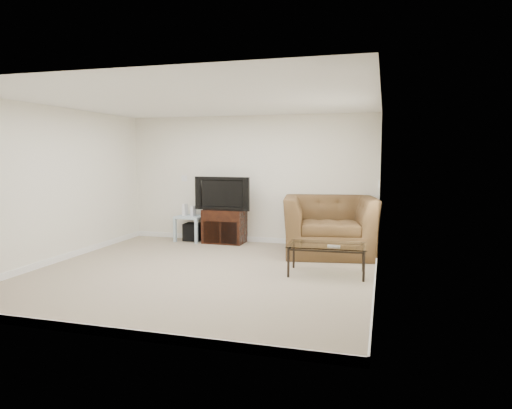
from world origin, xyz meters
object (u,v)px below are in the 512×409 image
(tv_stand, at_px, (225,226))
(television, at_px, (224,193))
(coffee_table, at_px, (327,260))
(recliner, at_px, (329,216))
(subwoofer, at_px, (193,232))
(side_table, at_px, (191,228))

(tv_stand, relative_size, television, 0.76)
(tv_stand, distance_m, coffee_table, 2.94)
(recliner, bearing_deg, coffee_table, -94.21)
(tv_stand, relative_size, recliner, 0.51)
(television, bearing_deg, recliner, -9.71)
(television, bearing_deg, subwoofer, 178.88)
(television, xyz_separation_m, coffee_table, (2.24, -1.87, -0.77))
(tv_stand, xyz_separation_m, television, (-0.00, -0.03, 0.66))
(recliner, xyz_separation_m, coffee_table, (0.13, -1.38, -0.46))
(tv_stand, bearing_deg, subwoofer, 179.17)
(recliner, height_order, coffee_table, recliner)
(tv_stand, height_order, recliner, recliner)
(coffee_table, bearing_deg, side_table, 147.35)
(television, height_order, side_table, television)
(tv_stand, height_order, coffee_table, tv_stand)
(tv_stand, height_order, subwoofer, tv_stand)
(subwoofer, xyz_separation_m, coffee_table, (2.93, -1.92, 0.04))
(television, xyz_separation_m, subwoofer, (-0.69, 0.05, -0.81))
(side_table, height_order, recliner, recliner)
(television, height_order, subwoofer, television)
(tv_stand, relative_size, subwoofer, 2.34)
(side_table, height_order, subwoofer, side_table)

